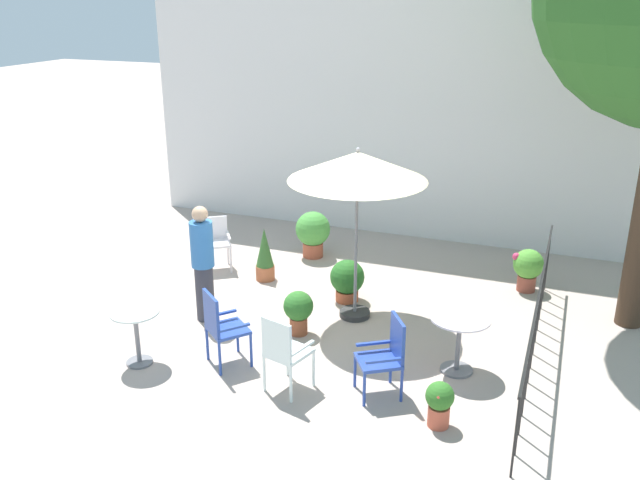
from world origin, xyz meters
TOP-DOWN VIEW (x-y plane):
  - ground_plane at (0.00, 0.00)m, footprint 60.00×60.00m
  - villa_facade at (0.00, 4.15)m, footprint 9.71×0.30m
  - terrace_railing at (3.03, -0.00)m, footprint 0.03×5.04m
  - patio_umbrella_0 at (0.54, 0.40)m, footprint 1.89×1.89m
  - cafe_table_0 at (-1.58, -1.83)m, footprint 0.61×0.61m
  - cafe_table_1 at (2.18, -0.57)m, footprint 0.73×0.73m
  - patio_chair_0 at (0.39, -1.76)m, footprint 0.54×0.56m
  - patio_chair_1 at (-0.58, -1.48)m, footprint 0.65×0.65m
  - patio_chair_2 at (-2.22, 1.28)m, footprint 0.65×0.64m
  - patio_chair_3 at (1.49, -1.37)m, footprint 0.64×0.63m
  - potted_plant_0 at (-1.23, 1.14)m, footprint 0.31×0.31m
  - potted_plant_1 at (-0.89, 2.36)m, footprint 0.61×0.61m
  - potted_plant_2 at (2.20, -1.77)m, footprint 0.31×0.31m
  - potted_plant_3 at (0.26, 0.86)m, footprint 0.52×0.52m
  - potted_plant_4 at (-0.02, -0.38)m, footprint 0.41×0.41m
  - potted_plant_5 at (2.76, 2.21)m, footprint 0.48×0.47m
  - standing_person at (-1.42, -0.44)m, footprint 0.39×0.39m

SIDE VIEW (x-z plane):
  - ground_plane at x=0.00m, z-range 0.00..0.00m
  - potted_plant_2 at x=2.20m, z-range 0.03..0.56m
  - potted_plant_3 at x=0.26m, z-range 0.02..0.67m
  - potted_plant_4 at x=-0.02m, z-range 0.06..0.68m
  - potted_plant_5 at x=2.76m, z-range 0.06..0.73m
  - potted_plant_0 at x=-1.23m, z-range -0.02..0.86m
  - potted_plant_1 at x=-0.89m, z-range 0.05..0.87m
  - cafe_table_0 at x=-1.58m, z-range 0.14..0.86m
  - cafe_table_1 at x=2.18m, z-range 0.14..0.88m
  - patio_chair_2 at x=-2.22m, z-range 0.09..0.96m
  - patio_chair_3 at x=1.49m, z-range 0.05..1.01m
  - patio_chair_0 at x=0.39m, z-range 0.07..1.05m
  - patio_chair_1 at x=-0.58m, z-range 0.07..1.07m
  - terrace_railing at x=3.03m, z-range 0.17..1.19m
  - standing_person at x=-1.42m, z-range 0.03..1.72m
  - patio_umbrella_0 at x=0.54m, z-range 0.96..3.43m
  - villa_facade at x=0.00m, z-range 0.00..5.49m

